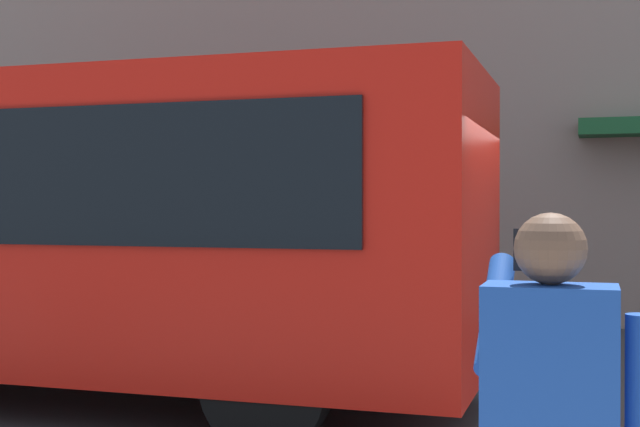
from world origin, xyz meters
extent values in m
plane|color=#38383A|center=(0.00, 0.00, 0.00)|extent=(60.00, 60.00, 0.00)
cube|color=red|center=(3.84, 0.18, 1.70)|extent=(9.00, 2.50, 2.60)
cylinder|color=black|center=(0.84, -0.92, 0.50)|extent=(1.00, 0.28, 1.00)
cylinder|color=black|center=(0.84, 1.28, 0.50)|extent=(1.00, 0.28, 1.00)
cube|color=#1E4CAD|center=(-1.40, 4.70, 1.30)|extent=(0.40, 0.24, 0.66)
sphere|color=brown|center=(-1.40, 4.70, 1.74)|extent=(0.22, 0.22, 0.22)
cylinder|color=#1E4CAD|center=(-1.22, 4.54, 1.52)|extent=(0.09, 0.48, 0.37)
cube|color=black|center=(-1.30, 4.40, 1.72)|extent=(0.07, 0.01, 0.14)
camera|label=1|loc=(-1.53, 7.43, 1.88)|focal=48.91mm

